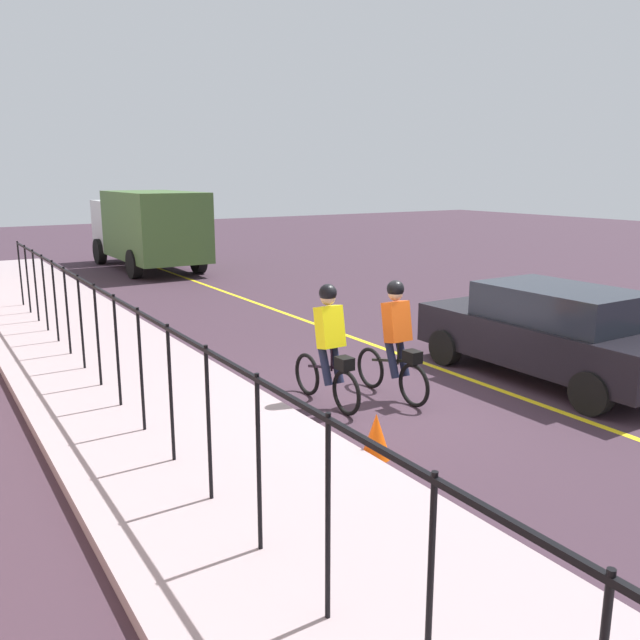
{
  "coord_description": "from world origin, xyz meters",
  "views": [
    {
      "loc": [
        -7.44,
        6.12,
        3.35
      ],
      "look_at": [
        1.51,
        0.47,
        1.0
      ],
      "focal_mm": 36.85,
      "sensor_mm": 36.0,
      "label": 1
    }
  ],
  "objects": [
    {
      "name": "ground_plane",
      "position": [
        0.0,
        0.0,
        0.0
      ],
      "size": [
        80.0,
        80.0,
        0.0
      ],
      "primitive_type": "plane",
      "color": "#3A2834"
    },
    {
      "name": "lane_line_centre",
      "position": [
        0.0,
        -1.6,
        0.0
      ],
      "size": [
        36.0,
        0.12,
        0.01
      ],
      "primitive_type": "cube",
      "color": "yellow",
      "rests_on": "ground"
    },
    {
      "name": "sidewalk",
      "position": [
        0.0,
        3.4,
        0.07
      ],
      "size": [
        40.0,
        3.2,
        0.15
      ],
      "primitive_type": "cube",
      "color": "#9E8C92",
      "rests_on": "ground"
    },
    {
      "name": "iron_fence",
      "position": [
        1.0,
        3.8,
        1.24
      ],
      "size": [
        18.43,
        0.04,
        1.6
      ],
      "color": "black",
      "rests_on": "sidewalk"
    },
    {
      "name": "cyclist_lead",
      "position": [
        0.28,
        1.09,
        0.91
      ],
      "size": [
        1.71,
        0.36,
        1.83
      ],
      "rotation": [
        0.0,
        0.0,
        0.01
      ],
      "color": "black",
      "rests_on": "ground"
    },
    {
      "name": "cyclist_follow",
      "position": [
        0.04,
        0.06,
        0.91
      ],
      "size": [
        1.71,
        0.36,
        1.83
      ],
      "rotation": [
        0.0,
        0.0,
        0.01
      ],
      "color": "black",
      "rests_on": "ground"
    },
    {
      "name": "patrol_sedan",
      "position": [
        -0.56,
        -2.71,
        0.82
      ],
      "size": [
        4.41,
        1.93,
        1.58
      ],
      "rotation": [
        0.0,
        0.0,
        0.0
      ],
      "color": "black",
      "rests_on": "ground"
    },
    {
      "name": "box_truck_background",
      "position": [
        15.74,
        -1.25,
        1.55
      ],
      "size": [
        6.72,
        2.56,
        2.78
      ],
      "rotation": [
        0.0,
        0.0,
        0.0
      ],
      "color": "#3F5F2E",
      "rests_on": "ground"
    },
    {
      "name": "traffic_cone_near",
      "position": [
        -1.55,
        1.61,
        0.28
      ],
      "size": [
        0.36,
        0.36,
        0.56
      ],
      "primitive_type": "cone",
      "color": "#FC570B",
      "rests_on": "ground"
    }
  ]
}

